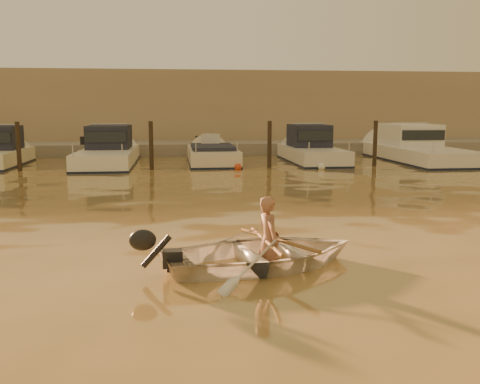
{
  "coord_description": "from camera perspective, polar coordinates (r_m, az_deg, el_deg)",
  "views": [
    {
      "loc": [
        0.73,
        -8.74,
        2.52
      ],
      "look_at": [
        2.12,
        2.48,
        0.75
      ],
      "focal_mm": 40.0,
      "sensor_mm": 36.0,
      "label": 1
    }
  ],
  "objects": [
    {
      "name": "ground_plane",
      "position": [
        9.12,
        -11.48,
        -7.32
      ],
      "size": [
        160.0,
        160.0,
        0.0
      ],
      "primitive_type": "plane",
      "color": "olive",
      "rests_on": "ground"
    },
    {
      "name": "dinghy",
      "position": [
        8.65,
        2.47,
        -6.59
      ],
      "size": [
        3.64,
        2.96,
        0.66
      ],
      "primitive_type": "imported",
      "rotation": [
        0.0,
        0.0,
        1.8
      ],
      "color": "silver",
      "rests_on": "ground_plane"
    },
    {
      "name": "person",
      "position": [
        8.63,
        3.09,
        -5.19
      ],
      "size": [
        0.46,
        0.59,
        1.44
      ],
      "primitive_type": "imported",
      "rotation": [
        0.0,
        0.0,
        1.8
      ],
      "color": "#96624B",
      "rests_on": "dinghy"
    },
    {
      "name": "outboard_motor",
      "position": [
        8.19,
        -7.33,
        -7.06
      ],
      "size": [
        0.97,
        0.6,
        0.7
      ],
      "primitive_type": null,
      "rotation": [
        0.0,
        0.0,
        0.23
      ],
      "color": "black",
      "rests_on": "dinghy"
    },
    {
      "name": "oar_port",
      "position": [
        8.69,
        4.0,
        -5.1
      ],
      "size": [
        0.95,
        1.93,
        0.13
      ],
      "primitive_type": "cylinder",
      "rotation": [
        1.54,
        0.0,
        0.44
      ],
      "color": "brown",
      "rests_on": "dinghy"
    },
    {
      "name": "oar_starboard",
      "position": [
        8.61,
        2.78,
        -5.22
      ],
      "size": [
        0.18,
        2.1,
        0.13
      ],
      "primitive_type": "cylinder",
      "rotation": [
        1.54,
        0.0,
        0.06
      ],
      "color": "brown",
      "rests_on": "dinghy"
    },
    {
      "name": "moored_boat_2",
      "position": [
        24.99,
        -13.89,
        4.29
      ],
      "size": [
        2.35,
        7.85,
        1.75
      ],
      "primitive_type": null,
      "color": "white",
      "rests_on": "ground_plane"
    },
    {
      "name": "moored_boat_3",
      "position": [
        24.91,
        -2.98,
        3.6
      ],
      "size": [
        2.15,
        6.17,
        0.95
      ],
      "primitive_type": null,
      "color": "beige",
      "rests_on": "ground_plane"
    },
    {
      "name": "moored_boat_4",
      "position": [
        25.65,
        7.67,
        4.58
      ],
      "size": [
        2.18,
        6.74,
        1.75
      ],
      "primitive_type": null,
      "color": "silver",
      "rests_on": "ground_plane"
    },
    {
      "name": "moored_boat_5",
      "position": [
        27.43,
        18.22,
        4.49
      ],
      "size": [
        2.75,
        9.05,
        1.75
      ],
      "primitive_type": null,
      "color": "white",
      "rests_on": "ground_plane"
    },
    {
      "name": "piling_1",
      "position": [
        23.44,
        -22.54,
        4.26
      ],
      "size": [
        0.18,
        0.18,
        2.2
      ],
      "primitive_type": "cylinder",
      "color": "#2D2319",
      "rests_on": "ground_plane"
    },
    {
      "name": "piling_2",
      "position": [
        22.62,
        -9.45,
        4.67
      ],
      "size": [
        0.18,
        0.18,
        2.2
      ],
      "primitive_type": "cylinder",
      "color": "#2D2319",
      "rests_on": "ground_plane"
    },
    {
      "name": "piling_3",
      "position": [
        22.96,
        3.16,
        4.84
      ],
      "size": [
        0.18,
        0.18,
        2.2
      ],
      "primitive_type": "cylinder",
      "color": "#2D2319",
      "rests_on": "ground_plane"
    },
    {
      "name": "piling_4",
      "position": [
        24.24,
        14.2,
        4.8
      ],
      "size": [
        0.18,
        0.18,
        2.2
      ],
      "primitive_type": "cylinder",
      "color": "#2D2319",
      "rests_on": "ground_plane"
    },
    {
      "name": "fender_c",
      "position": [
        21.68,
        -13.92,
        2.23
      ],
      "size": [
        0.3,
        0.3,
        0.3
      ],
      "primitive_type": "sphere",
      "color": "silver",
      "rests_on": "ground_plane"
    },
    {
      "name": "fender_d",
      "position": [
        22.29,
        -0.22,
        2.67
      ],
      "size": [
        0.3,
        0.3,
        0.3
      ],
      "primitive_type": "sphere",
      "color": "red",
      "rests_on": "ground_plane"
    },
    {
      "name": "fender_e",
      "position": [
        22.66,
        8.7,
        2.67
      ],
      "size": [
        0.3,
        0.3,
        0.3
      ],
      "primitive_type": "sphere",
      "color": "silver",
      "rests_on": "ground_plane"
    },
    {
      "name": "quay",
      "position": [
        30.34,
        -8.46,
        4.32
      ],
      "size": [
        52.0,
        4.0,
        1.0
      ],
      "primitive_type": "cube",
      "color": "gray",
      "rests_on": "ground_plane"
    },
    {
      "name": "waterfront_building",
      "position": [
        35.75,
        -8.34,
        8.62
      ],
      "size": [
        46.0,
        7.0,
        4.8
      ],
      "primitive_type": "cube",
      "color": "#9E8466",
      "rests_on": "quay"
    }
  ]
}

